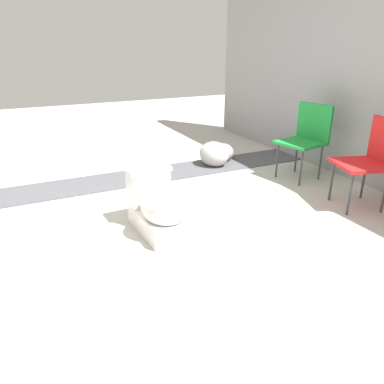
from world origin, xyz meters
The scene contains 7 objects.
ground_plane centered at (0.00, 0.00, 0.00)m, with size 14.00×14.00×0.00m, color #B7B2A8.
gravel_strip centered at (-1.20, 0.50, 0.01)m, with size 0.56×8.00×0.01m, color #4C4C51.
toilet centered at (0.15, 0.15, 0.22)m, with size 0.65×0.41×0.52m.
folding_chair_left centered at (-0.40, 2.15, 0.51)m, with size 0.51×0.51×0.83m.
folding_chair_middle centered at (0.51, 2.12, 0.51)m, with size 0.55×0.55×0.83m.
boulder_near centered at (-1.35, 1.62, 0.11)m, with size 0.30×0.27×0.23m, color gray.
boulder_far centered at (-1.20, 1.40, 0.16)m, with size 0.40×0.32×0.31m, color #B7B2AD.
Camera 1 is at (2.78, -0.81, 1.48)m, focal length 35.00 mm.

